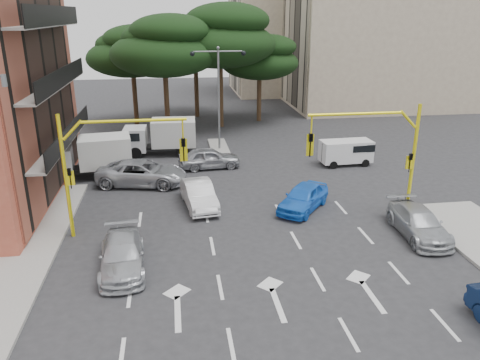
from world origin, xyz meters
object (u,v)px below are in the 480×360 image
object	(u,v)px
signal_mast_right	(382,147)
box_truck_b	(161,137)
signal_mast_left	(104,158)
box_truck_a	(90,157)
street_lamp_center	(218,81)
car_white_hatch	(199,195)
car_blue_compact	(303,197)
car_silver_wagon	(122,255)
van_white	(346,152)
car_silver_parked	(419,223)
car_silver_cross_a	(142,173)
car_silver_cross_b	(209,158)

from	to	relation	value
signal_mast_right	box_truck_b	bearing A→B (deg)	129.92
signal_mast_left	box_truck_a	world-z (taller)	signal_mast_left
street_lamp_center	car_white_hatch	distance (m)	12.35
box_truck_b	car_white_hatch	bearing A→B (deg)	-166.03
car_blue_compact	car_silver_wagon	distance (m)	10.57
box_truck_a	box_truck_b	xyz separation A→B (m)	(4.50, 4.64, 0.00)
signal_mast_left	car_blue_compact	bearing A→B (deg)	8.96
street_lamp_center	van_white	size ratio (longest dim) A/B	2.17
signal_mast_left	car_silver_wagon	world-z (taller)	signal_mast_left
signal_mast_left	car_silver_parked	bearing A→B (deg)	-9.01
car_silver_cross_a	box_truck_a	distance (m)	3.96
box_truck_a	box_truck_b	bearing A→B (deg)	-51.64
car_blue_compact	car_silver_cross_a	bearing A→B (deg)	-171.78
street_lamp_center	car_silver_cross_a	distance (m)	10.19
signal_mast_left	car_white_hatch	bearing A→B (deg)	32.16
box_truck_b	box_truck_a	bearing A→B (deg)	138.28
street_lamp_center	signal_mast_left	bearing A→B (deg)	-115.91
car_white_hatch	car_silver_cross_b	xyz separation A→B (m)	(1.15, 6.78, 0.02)
car_blue_compact	box_truck_a	xyz separation A→B (m)	(-12.34, 7.27, 0.63)
car_silver_parked	car_silver_cross_a	bearing A→B (deg)	148.78
box_truck_a	car_blue_compact	bearing A→B (deg)	-128.03
car_blue_compact	car_silver_parked	distance (m)	6.09
car_silver_cross_a	car_silver_cross_b	world-z (taller)	car_silver_cross_a
car_blue_compact	car_silver_cross_a	size ratio (longest dim) A/B	0.74
car_silver_wagon	box_truck_b	world-z (taller)	box_truck_b
car_silver_cross_b	car_silver_parked	bearing A→B (deg)	-147.09
car_silver_cross_b	car_silver_cross_a	bearing A→B (deg)	116.92
signal_mast_left	van_white	world-z (taller)	signal_mast_left
car_silver_cross_b	car_white_hatch	bearing A→B (deg)	165.90
box_truck_b	car_silver_parked	bearing A→B (deg)	-139.40
car_white_hatch	car_silver_cross_b	distance (m)	6.88
car_white_hatch	van_white	world-z (taller)	van_white
signal_mast_right	signal_mast_left	distance (m)	13.61
signal_mast_left	box_truck_b	world-z (taller)	signal_mast_left
street_lamp_center	car_silver_parked	xyz separation A→B (m)	(7.99, -16.35, -4.76)
car_silver_parked	box_truck_a	xyz separation A→B (m)	(-16.99, 11.21, 0.67)
car_silver_cross_b	van_white	bearing A→B (deg)	-98.07
signal_mast_right	car_silver_cross_b	size ratio (longest dim) A/B	1.41
car_silver_wagon	van_white	world-z (taller)	van_white
van_white	box_truck_b	xyz separation A→B (m)	(-13.00, 4.50, 0.45)
car_silver_wagon	box_truck_a	bearing A→B (deg)	99.99
street_lamp_center	box_truck_a	distance (m)	11.14
signal_mast_left	car_silver_cross_a	bearing A→B (deg)	80.20
car_white_hatch	box_truck_a	size ratio (longest dim) A/B	0.79
street_lamp_center	car_blue_compact	bearing A→B (deg)	-74.93
van_white	box_truck_a	size ratio (longest dim) A/B	0.66
car_white_hatch	car_blue_compact	bearing A→B (deg)	-20.06
signal_mast_right	car_silver_parked	distance (m)	4.15
car_silver_wagon	car_silver_cross_a	xyz separation A→B (m)	(0.31, 10.38, 0.12)
signal_mast_right	street_lamp_center	world-z (taller)	street_lamp_center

